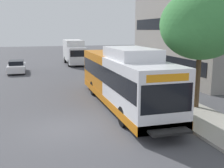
% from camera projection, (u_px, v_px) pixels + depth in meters
% --- Properties ---
extents(ground_plane, '(120.00, 120.00, 0.00)m').
position_uv_depth(ground_plane, '(53.00, 92.00, 20.37)').
color(ground_plane, '#4C4C51').
extents(sidewalk_curb, '(3.00, 56.00, 0.14)m').
position_uv_depth(sidewalk_curb, '(149.00, 91.00, 20.39)').
color(sidewalk_curb, '#A8A399').
rests_on(sidewalk_curb, ground).
extents(transit_bus, '(2.58, 12.25, 3.65)m').
position_uv_depth(transit_bus, '(123.00, 79.00, 16.50)').
color(transit_bus, white).
rests_on(transit_bus, ground).
extents(street_tree_near_stop, '(4.62, 4.62, 6.73)m').
position_uv_depth(street_tree_near_stop, '(201.00, 25.00, 15.15)').
color(street_tree_near_stop, '#4C3823').
rests_on(street_tree_near_stop, sidewalk_curb).
extents(parked_car_far_lane, '(1.80, 4.50, 1.33)m').
position_uv_depth(parked_car_far_lane, '(17.00, 67.00, 29.69)').
color(parked_car_far_lane, silver).
rests_on(parked_car_far_lane, ground).
extents(box_truck_background, '(2.32, 7.01, 3.25)m').
position_uv_depth(box_truck_background, '(74.00, 51.00, 36.79)').
color(box_truck_background, silver).
rests_on(box_truck_background, ground).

